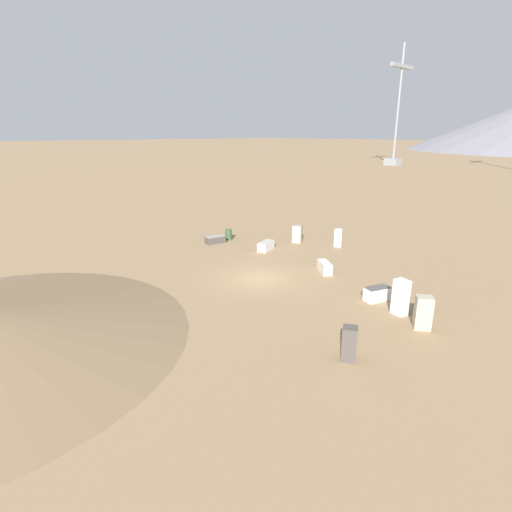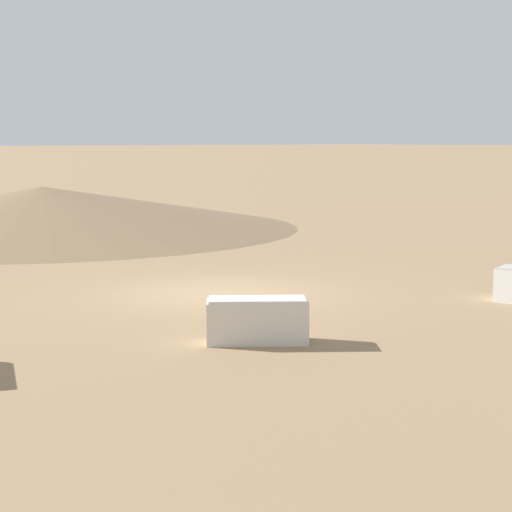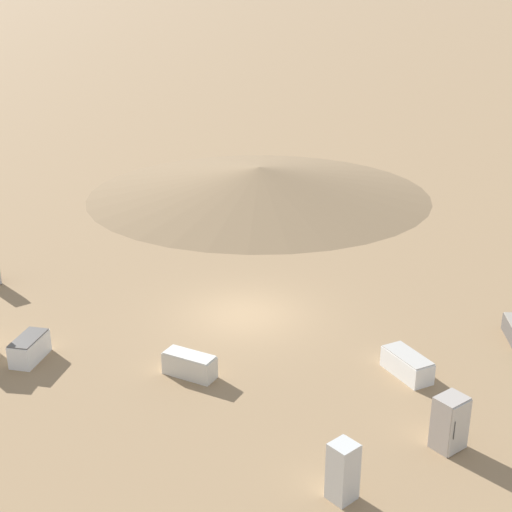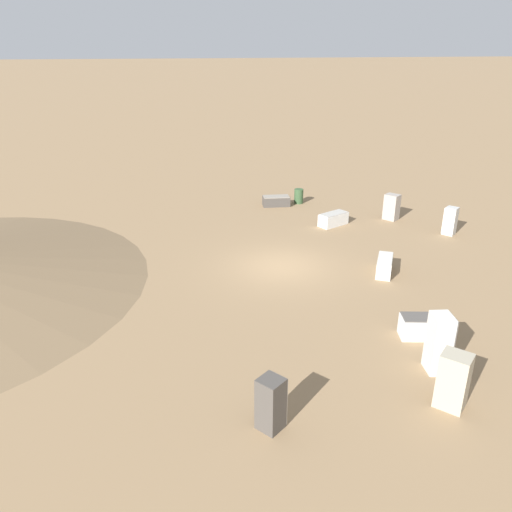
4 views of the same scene
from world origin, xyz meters
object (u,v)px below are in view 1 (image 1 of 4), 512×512
discarded_fridge_2 (338,238)px  rusty_barrel (229,235)px  discarded_fridge_4 (266,246)px  discarded_fridge_7 (423,312)px  discarded_fridge_5 (349,344)px  power_pylon_2 (396,129)px  discarded_fridge_8 (297,234)px  discarded_fridge_3 (401,297)px  discarded_fridge_1 (215,240)px  discarded_fridge_0 (325,267)px  discarded_fridge_6 (377,294)px

discarded_fridge_2 → rusty_barrel: (5.10, -7.82, -0.28)m
discarded_fridge_4 → discarded_fridge_7: 15.06m
discarded_fridge_7 → discarded_fridge_5: bearing=-134.8°
power_pylon_2 → discarded_fridge_8: power_pylon_2 is taller
discarded_fridge_3 → discarded_fridge_7: discarded_fridge_3 is taller
discarded_fridge_4 → rusty_barrel: (0.08, -4.51, 0.10)m
discarded_fridge_7 → rusty_barrel: discarded_fridge_7 is taller
discarded_fridge_7 → discarded_fridge_8: discarded_fridge_7 is taller
power_pylon_2 → rusty_barrel: power_pylon_2 is taller
discarded_fridge_1 → discarded_fridge_5: (7.28, 18.13, 0.43)m
power_pylon_2 → discarded_fridge_2: power_pylon_2 is taller
discarded_fridge_1 → discarded_fridge_8: 6.96m
power_pylon_2 → discarded_fridge_5: 109.27m
discarded_fridge_0 → power_pylon_2: bearing=61.9°
discarded_fridge_8 → discarded_fridge_3: bearing=-57.0°
discarded_fridge_5 → discarded_fridge_7: 4.96m
discarded_fridge_0 → discarded_fridge_7: discarded_fridge_7 is taller
discarded_fridge_2 → discarded_fridge_4: 6.03m
power_pylon_2 → discarded_fridge_4: 95.52m
discarded_fridge_8 → rusty_barrel: (3.65, -4.69, -0.28)m
discarded_fridge_0 → discarded_fridge_5: 10.81m
discarded_fridge_0 → discarded_fridge_6: (1.68, 4.87, 0.03)m
discarded_fridge_3 → discarded_fridge_4: (-3.32, -13.03, -0.59)m
discarded_fridge_8 → discarded_fridge_7: bearing=-56.6°
discarded_fridge_1 → discarded_fridge_6: discarded_fridge_6 is taller
discarded_fridge_1 → rusty_barrel: (-1.54, -0.07, 0.14)m
discarded_fridge_6 → rusty_barrel: size_ratio=1.77×
discarded_fridge_1 → discarded_fridge_7: size_ratio=1.10×
power_pylon_2 → discarded_fridge_2: (82.85, 39.54, -9.14)m
discarded_fridge_3 → rusty_barrel: size_ratio=2.08×
discarded_fridge_2 → discarded_fridge_3: 12.81m
discarded_fridge_6 → discarded_fridge_8: discarded_fridge_8 is taller
discarded_fridge_7 → discarded_fridge_3: bearing=119.8°
rusty_barrel → discarded_fridge_7: bearing=78.3°
power_pylon_2 → discarded_fridge_4: power_pylon_2 is taller
discarded_fridge_2 → discarded_fridge_6: (7.60, 8.00, -0.34)m
discarded_fridge_1 → rusty_barrel: size_ratio=1.98×
discarded_fridge_0 → discarded_fridge_8: 7.70m
discarded_fridge_6 → discarded_fridge_2: bearing=-23.1°
discarded_fridge_1 → discarded_fridge_4: 4.73m
discarded_fridge_4 → discarded_fridge_6: (2.57, 11.31, 0.04)m
discarded_fridge_0 → discarded_fridge_6: 5.15m
discarded_fridge_0 → discarded_fridge_6: size_ratio=1.04×
discarded_fridge_2 → discarded_fridge_8: 3.45m
discarded_fridge_4 → discarded_fridge_6: size_ratio=1.14×
discarded_fridge_6 → discarded_fridge_7: bearing=176.3°
discarded_fridge_0 → discarded_fridge_2: bearing=64.1°
discarded_fridge_6 → discarded_fridge_0: bearing=1.4°
discarded_fridge_5 → discarded_fridge_8: bearing=106.6°
discarded_fridge_5 → rusty_barrel: bearing=123.5°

